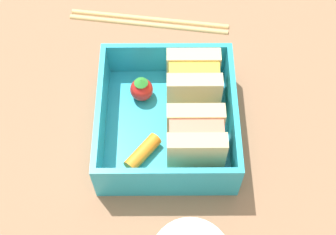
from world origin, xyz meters
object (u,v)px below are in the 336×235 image
object	(u,v)px
sandwich_left	(194,83)
chopstick_pair	(150,20)
sandwich_center_left	(197,139)
carrot_stick_far_left	(144,152)
strawberry_far_left	(143,89)

from	to	relation	value
sandwich_left	chopstick_pair	size ratio (longest dim) A/B	0.28
sandwich_left	sandwich_center_left	xyz separation A→B (cm)	(7.19, 0.00, 0.00)
carrot_stick_far_left	sandwich_left	bearing A→B (deg)	143.47
sandwich_center_left	chopstick_pair	size ratio (longest dim) A/B	0.28
sandwich_left	chopstick_pair	xyz separation A→B (cm)	(-13.00, -5.29, -3.85)
sandwich_center_left	carrot_stick_far_left	world-z (taller)	sandwich_center_left
sandwich_center_left	chopstick_pair	bearing A→B (deg)	-165.31
carrot_stick_far_left	chopstick_pair	distance (cm)	20.58
sandwich_left	chopstick_pair	world-z (taller)	sandwich_left
sandwich_left	strawberry_far_left	size ratio (longest dim) A/B	1.84
sandwich_center_left	chopstick_pair	world-z (taller)	sandwich_center_left
sandwich_center_left	carrot_stick_far_left	distance (cm)	6.01
strawberry_far_left	carrot_stick_far_left	world-z (taller)	strawberry_far_left
sandwich_center_left	carrot_stick_far_left	xyz separation A→B (cm)	(0.32, -5.56, -2.25)
sandwich_left	strawberry_far_left	xyz separation A→B (cm)	(-0.29, -5.84, -1.55)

